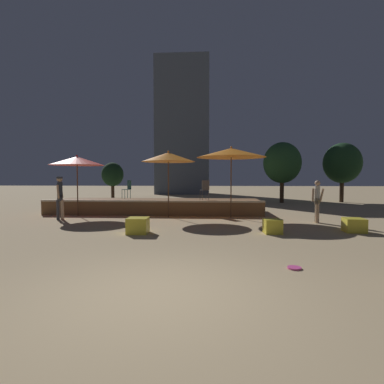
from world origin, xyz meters
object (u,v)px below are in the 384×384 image
(patio_umbrella_0, at_px, (168,157))
(background_tree_1, at_px, (342,163))
(person_1, at_px, (317,200))
(patio_umbrella_2, at_px, (77,161))
(background_tree_2, at_px, (282,163))
(bistro_chair_0, at_px, (128,187))
(cube_seat_1, at_px, (273,226))
(cube_seat_0, at_px, (354,225))
(cube_seat_2, at_px, (138,226))
(background_tree_0, at_px, (113,175))
(person_0, at_px, (60,195))
(frisbee_disc, at_px, (294,268))
(bistro_chair_1, at_px, (205,188))
(patio_umbrella_1, at_px, (231,153))

(patio_umbrella_0, height_order, background_tree_1, background_tree_1)
(person_1, bearing_deg, patio_umbrella_2, 89.22)
(patio_umbrella_2, relative_size, background_tree_2, 0.66)
(patio_umbrella_2, relative_size, bistro_chair_0, 3.05)
(cube_seat_1, height_order, background_tree_2, background_tree_2)
(background_tree_1, bearing_deg, patio_umbrella_2, -150.44)
(patio_umbrella_2, bearing_deg, bistro_chair_0, 35.48)
(cube_seat_0, xyz_separation_m, background_tree_1, (4.66, 12.01, 2.53))
(cube_seat_0, distance_m, bistro_chair_0, 9.90)
(cube_seat_2, relative_size, person_1, 0.40)
(patio_umbrella_2, height_order, background_tree_0, background_tree_0)
(cube_seat_2, distance_m, person_1, 6.82)
(background_tree_0, bearing_deg, background_tree_2, -17.91)
(cube_seat_2, bearing_deg, patio_umbrella_0, 84.25)
(patio_umbrella_0, xyz_separation_m, person_0, (-4.30, -1.10, -1.60))
(patio_umbrella_0, distance_m, frisbee_disc, 8.41)
(background_tree_2, bearing_deg, cube_seat_2, -120.65)
(frisbee_disc, relative_size, background_tree_2, 0.06)
(person_0, height_order, background_tree_0, background_tree_0)
(patio_umbrella_2, xyz_separation_m, person_1, (10.05, -1.46, -1.62))
(cube_seat_2, xyz_separation_m, frisbee_disc, (3.82, -3.35, -0.23))
(person_0, distance_m, person_1, 10.19)
(cube_seat_1, height_order, cube_seat_2, cube_seat_2)
(person_0, bearing_deg, background_tree_1, -152.45)
(bistro_chair_1, xyz_separation_m, background_tree_2, (5.15, 7.26, 1.50))
(bistro_chair_1, height_order, frisbee_disc, bistro_chair_1)
(background_tree_0, bearing_deg, cube_seat_0, -50.21)
(patio_umbrella_0, xyz_separation_m, person_1, (5.89, -1.26, -1.75))
(person_1, relative_size, background_tree_2, 0.39)
(person_0, bearing_deg, background_tree_0, -85.43)
(cube_seat_2, bearing_deg, person_0, 144.75)
(bistro_chair_0, relative_size, frisbee_disc, 3.51)
(patio_umbrella_1, xyz_separation_m, cube_seat_0, (3.66, -3.32, -2.57))
(cube_seat_2, distance_m, person_0, 4.85)
(patio_umbrella_0, relative_size, frisbee_disc, 11.25)
(bistro_chair_1, bearing_deg, person_0, -5.00)
(frisbee_disc, bearing_deg, patio_umbrella_2, 135.65)
(frisbee_disc, distance_m, background_tree_1, 17.95)
(patio_umbrella_1, height_order, person_0, patio_umbrella_1)
(patio_umbrella_0, relative_size, patio_umbrella_2, 1.05)
(patio_umbrella_2, bearing_deg, person_1, -8.27)
(patio_umbrella_1, height_order, cube_seat_0, patio_umbrella_1)
(cube_seat_0, distance_m, bistro_chair_1, 6.38)
(person_1, height_order, bistro_chair_0, person_1)
(person_1, xyz_separation_m, background_tree_1, (5.14, 10.08, 1.89))
(patio_umbrella_0, height_order, background_tree_0, background_tree_0)
(cube_seat_1, xyz_separation_m, background_tree_1, (7.28, 12.42, 2.52))
(person_0, relative_size, background_tree_0, 0.58)
(frisbee_disc, bearing_deg, background_tree_1, 64.67)
(cube_seat_2, distance_m, frisbee_disc, 5.09)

